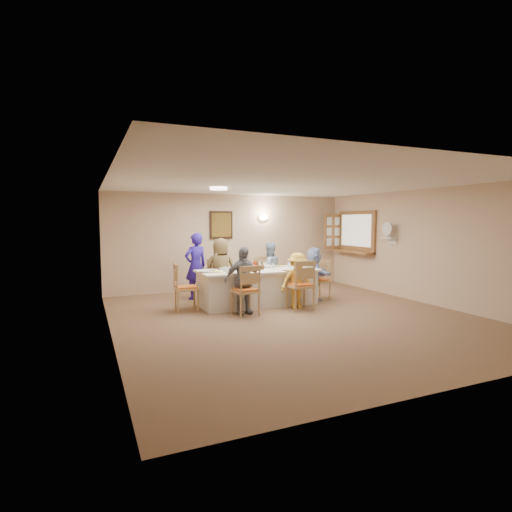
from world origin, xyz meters
name	(u,v)px	position (x,y,z in m)	size (l,w,h in m)	color
ground	(295,317)	(0.00, 0.00, 0.00)	(7.00, 7.00, 0.00)	brown
room_walls	(296,237)	(0.00, 0.00, 1.51)	(7.00, 7.00, 7.00)	#CEB095
wall_picture	(221,225)	(-0.30, 3.46, 1.70)	(0.62, 0.05, 0.72)	#362213
wall_sconce	(263,217)	(0.90, 3.44, 1.90)	(0.26, 0.09, 0.18)	white
ceiling_light	(219,189)	(-1.00, 1.50, 2.47)	(0.36, 0.36, 0.05)	white
serving_hatch	(357,232)	(3.21, 2.40, 1.50)	(0.06, 1.50, 1.15)	brown
hatch_sill	(353,252)	(3.09, 2.40, 0.97)	(0.30, 1.50, 0.05)	brown
shutter_door	(333,232)	(2.95, 3.16, 1.50)	(0.55, 0.04, 1.00)	brown
fan_shelf	(389,238)	(3.13, 1.05, 1.40)	(0.22, 0.36, 0.03)	white
desk_fan	(388,232)	(3.10, 1.05, 1.55)	(0.30, 0.30, 0.28)	#A5A5A8
dining_table	(257,287)	(-0.20, 1.34, 0.38)	(2.55, 1.08, 0.76)	beige
chair_back_left	(219,280)	(-0.80, 2.14, 0.47)	(0.45, 0.45, 0.95)	tan
chair_back_right	(267,276)	(0.40, 2.14, 0.48)	(0.46, 0.46, 0.96)	tan
chair_front_left	(245,290)	(-0.80, 0.54, 0.49)	(0.47, 0.47, 0.98)	tan
chair_front_right	(300,285)	(0.40, 0.54, 0.51)	(0.49, 0.49, 1.03)	tan
chair_left_end	(186,287)	(-1.75, 1.34, 0.48)	(0.46, 0.46, 0.97)	tan
chair_right_end	(319,280)	(1.35, 1.34, 0.45)	(0.43, 0.43, 0.90)	tan
diner_back_left	(221,270)	(-0.80, 2.02, 0.71)	(0.75, 0.55, 1.43)	brown
diner_back_right	(269,270)	(0.40, 2.02, 0.66)	(0.65, 0.51, 1.31)	#8599B5
diner_front_left	(243,280)	(-0.80, 0.66, 0.66)	(0.79, 0.38, 1.31)	gray
diner_front_right	(297,281)	(0.40, 0.66, 0.58)	(0.77, 0.47, 1.15)	yellow
diner_right_end	(314,273)	(1.22, 1.34, 0.60)	(0.53, 1.16, 1.21)	#8E9FD7
caregiver	(196,266)	(-1.25, 2.49, 0.77)	(0.64, 0.50, 1.53)	#2E1CAB
placemat_fl	(238,273)	(-0.80, 0.92, 0.76)	(0.35, 0.26, 0.01)	#472B19
plate_fl	(238,273)	(-0.80, 0.92, 0.77)	(0.23, 0.23, 0.01)	white
napkin_fl	(247,273)	(-0.62, 0.87, 0.77)	(0.14, 0.14, 0.01)	yellow
placemat_fr	(291,270)	(0.40, 0.92, 0.76)	(0.34, 0.25, 0.01)	#472B19
plate_fr	(291,270)	(0.40, 0.92, 0.77)	(0.22, 0.22, 0.01)	white
napkin_fr	(300,270)	(0.58, 0.87, 0.77)	(0.14, 0.14, 0.01)	yellow
placemat_bl	(225,269)	(-0.80, 1.76, 0.76)	(0.35, 0.26, 0.01)	#472B19
plate_bl	(225,268)	(-0.80, 1.76, 0.77)	(0.24, 0.24, 0.01)	white
napkin_bl	(233,268)	(-0.62, 1.71, 0.77)	(0.14, 0.14, 0.01)	yellow
placemat_br	(274,266)	(0.40, 1.76, 0.76)	(0.36, 0.27, 0.01)	#472B19
plate_br	(274,266)	(0.40, 1.76, 0.77)	(0.25, 0.25, 0.02)	white
napkin_br	(282,266)	(0.58, 1.71, 0.77)	(0.14, 0.14, 0.01)	yellow
placemat_le	(208,272)	(-1.30, 1.34, 0.76)	(0.34, 0.25, 0.01)	#472B19
plate_le	(208,272)	(-1.30, 1.34, 0.77)	(0.23, 0.23, 0.01)	white
napkin_le	(217,272)	(-1.12, 1.29, 0.77)	(0.14, 0.14, 0.01)	yellow
placemat_re	(303,267)	(0.92, 1.34, 0.76)	(0.34, 0.25, 0.01)	#472B19
plate_re	(303,267)	(0.92, 1.34, 0.77)	(0.26, 0.26, 0.02)	white
napkin_re	(311,267)	(1.10, 1.29, 0.77)	(0.13, 0.13, 0.01)	yellow
teacup_a	(229,271)	(-0.96, 1.04, 0.81)	(0.13, 0.13, 0.09)	white
teacup_b	(265,265)	(0.20, 1.82, 0.81)	(0.12, 0.12, 0.09)	white
bowl_a	(250,270)	(-0.46, 1.09, 0.78)	(0.22, 0.22, 0.05)	white
bowl_b	(267,266)	(0.13, 1.56, 0.79)	(0.25, 0.25, 0.06)	white
condiment_ketchup	(255,265)	(-0.26, 1.34, 0.87)	(0.11, 0.11, 0.22)	#AD280E
condiment_brown	(257,264)	(-0.17, 1.42, 0.86)	(0.12, 0.12, 0.21)	#482C13
condiment_malt	(262,266)	(-0.09, 1.34, 0.84)	(0.14, 0.14, 0.16)	#482C13
drinking_glass	(250,267)	(-0.35, 1.39, 0.82)	(0.06, 0.06, 0.10)	silver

